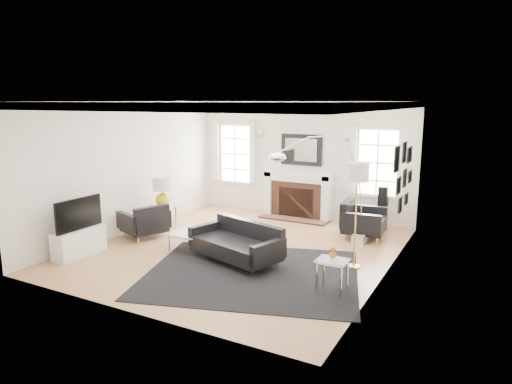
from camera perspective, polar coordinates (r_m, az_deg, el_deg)
The scene contains 25 objects.
floor at distance 8.86m, azimuth -1.97°, elevation -7.19°, with size 6.00×6.00×0.00m, color #A67A45.
back_wall at distance 11.18m, azimuth 5.75°, elevation 4.02°, with size 5.50×0.04×2.80m, color white.
front_wall at distance 6.17m, azimuth -16.23°, elevation -2.37°, with size 5.50×0.04×2.80m, color white.
left_wall at distance 10.17m, azimuth -15.56°, elevation 2.93°, with size 0.04×6.00×2.80m, color white.
right_wall at distance 7.54m, azimuth 16.33°, elevation 0.06°, with size 0.04×6.00×2.80m, color white.
ceiling at distance 8.40m, azimuth -2.11°, elevation 11.24°, with size 5.50×6.00×0.02m, color white.
crown_molding at distance 8.40m, azimuth -2.10°, elevation 10.83°, with size 5.50×6.00×0.12m, color white.
fireplace at distance 11.13m, azimuth 5.25°, elevation -0.48°, with size 1.70×0.69×1.11m.
mantel_mirror at distance 11.11m, azimuth 5.68°, elevation 5.27°, with size 1.05×0.07×0.75m.
window_left at distance 11.96m, azimuth -2.58°, elevation 4.82°, with size 1.24×0.15×1.62m.
window_right at distance 10.56m, azimuth 14.96°, elevation 3.58°, with size 1.24×0.15×1.62m.
gallery_wall at distance 8.77m, azimuth 17.96°, elevation 2.39°, with size 0.04×1.73×1.29m.
tv_unit at distance 9.04m, azimuth -21.24°, elevation -5.42°, with size 0.35×1.00×1.09m.
area_rug at distance 7.67m, azimuth -0.53°, elevation -10.13°, with size 3.43×2.86×0.01m, color black.
sofa at distance 8.18m, azimuth -2.26°, elevation -6.51°, with size 1.88×1.24×0.57m.
armchair_left at distance 9.80m, azimuth -13.65°, elevation -3.68°, with size 1.02×1.08×0.59m.
armchair_right at distance 9.79m, azimuth 13.02°, elevation -3.53°, with size 0.91×1.00×0.63m.
coffee_table at distance 8.86m, azimuth -7.70°, elevation -5.17°, with size 0.77×0.77×0.34m.
side_table_left at distance 10.28m, azimuth -11.52°, elevation -2.41°, with size 0.47×0.47×0.52m.
nesting_table at distance 6.96m, azimuth 9.51°, elevation -9.24°, with size 0.45×0.38×0.50m.
gourd_lamp at distance 10.18m, azimuth -11.63°, elevation 0.27°, with size 0.42×0.42×0.67m.
orange_vase at distance 6.89m, azimuth 9.56°, elevation -7.59°, with size 0.11×0.11×0.18m.
arc_floor_lamp at distance 8.88m, azimuth 8.07°, elevation 0.87°, with size 1.59×1.47×2.25m.
stick_floor_lamp at distance 7.72m, azimuth 12.56°, elevation 1.76°, with size 0.37×0.37×1.81m.
speaker_tower at distance 10.40m, azimuth 15.55°, elevation -2.00°, with size 0.20×0.20×0.98m, color black.
Camera 1 is at (4.24, -7.25, 2.81)m, focal length 32.00 mm.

